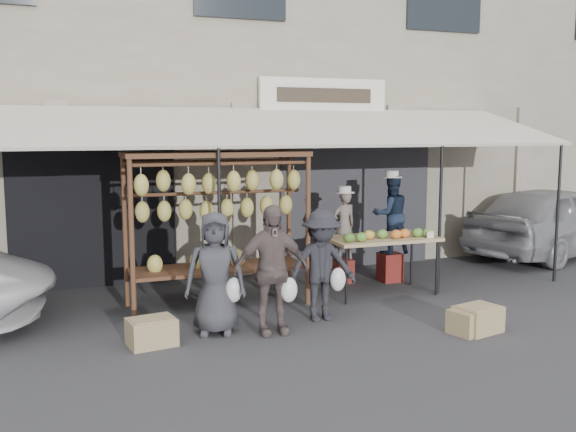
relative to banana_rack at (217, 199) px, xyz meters
The scene contains 16 objects.
ground_plane 2.42m from the banana_rack, 60.44° to the right, with size 90.00×90.00×0.00m, color #2D2D30.
shophouse 5.39m from the banana_rack, 79.46° to the left, with size 24.00×6.15×7.30m.
awning 1.52m from the banana_rack, 36.22° to the left, with size 10.00×2.35×2.92m.
banana_rack is the anchor object (origin of this frame).
produce_table 2.65m from the banana_rack, ahead, with size 1.70×0.90×1.04m.
vendor_left 2.49m from the banana_rack, 16.56° to the left, with size 0.42×0.28×1.15m, color #72665C.
vendor_right 3.17m from the banana_rack, ahead, with size 0.64×0.50×1.31m, color #182339.
customer_left 1.49m from the banana_rack, 105.83° to the right, with size 0.75×0.49×1.54m, color #35353B.
customer_mid 1.66m from the banana_rack, 78.09° to the right, with size 0.96×0.40×1.63m, color #625350.
customer_right 1.80m from the banana_rack, 45.71° to the right, with size 0.96×0.55×1.49m, color #232328.
stool_left 2.78m from the banana_rack, 16.56° to the left, with size 0.28×0.28×0.40m, color maroon.
stool_right 3.41m from the banana_rack, ahead, with size 0.34×0.34×0.48m, color maroon.
crate_near_a 3.80m from the banana_rack, 41.03° to the right, with size 0.50×0.38×0.30m, color tan.
crate_near_b 3.87m from the banana_rack, 39.79° to the right, with size 0.55×0.42×0.33m, color tan.
crate_far 2.30m from the banana_rack, 129.94° to the right, with size 0.54×0.41×0.32m, color tan.
sedan 7.45m from the banana_rack, 10.28° to the left, with size 1.72×4.28×1.46m, color #939398.
Camera 1 is at (-3.11, -7.24, 2.53)m, focal length 40.00 mm.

